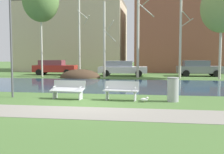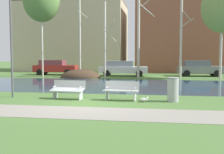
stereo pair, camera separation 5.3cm
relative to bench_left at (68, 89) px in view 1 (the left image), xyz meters
The scene contains 20 objects.
ground_plane 8.94m from the bench_left, 81.89° to the left, with size 120.00×120.00×0.00m, color #476B33.
paved_path_strip 3.28m from the bench_left, 67.13° to the right, with size 60.00×2.14×0.01m, color gray.
river_band 6.52m from the bench_left, 78.83° to the left, with size 80.00×8.97×0.01m, color #284256.
soil_mound 12.36m from the bench_left, 102.29° to the left, with size 3.75×2.68×1.57m, color #423021.
bench_left is the anchor object (origin of this frame).
bench_right 2.54m from the bench_left, ahead, with size 1.65×0.73×0.87m.
trash_bin 4.87m from the bench_left, ahead, with size 0.53×0.53×1.08m.
seagull 3.66m from the bench_left, ahead, with size 0.40×0.15×0.25m.
streetlamp 4.26m from the bench_left, behind, with size 0.32×0.32×5.43m.
birch_far_left 15.83m from the bench_left, 117.29° to the left, with size 3.43×3.43×9.31m.
birch_left 13.98m from the bench_left, 102.61° to the left, with size 1.12×1.85×8.24m.
birch_center_left 12.71m from the bench_left, 91.81° to the left, with size 1.19×1.96×6.87m.
birch_center 13.85m from the bench_left, 78.48° to the left, with size 1.60×2.80×9.22m.
birch_center_right 14.90m from the bench_left, 63.57° to the left, with size 1.17×1.88×8.98m.
birch_right 16.68m from the bench_left, 52.00° to the left, with size 3.49×3.49×8.17m.
parked_van_nearest_red 16.48m from the bench_left, 112.28° to the left, with size 4.51×2.24×1.55m.
parked_sedan_second_white 14.73m from the bench_left, 86.49° to the left, with size 4.86×2.33×1.50m.
parked_hatch_third_grey 17.66m from the bench_left, 61.59° to the left, with size 4.38×2.14×1.55m.
building_beige_block 25.02m from the bench_left, 105.61° to the left, with size 13.57×8.62×9.02m.
building_brick_low 24.88m from the bench_left, 72.94° to the left, with size 10.85×7.01×8.94m.
Camera 1 is at (2.72, -11.44, 2.08)m, focal length 44.48 mm.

